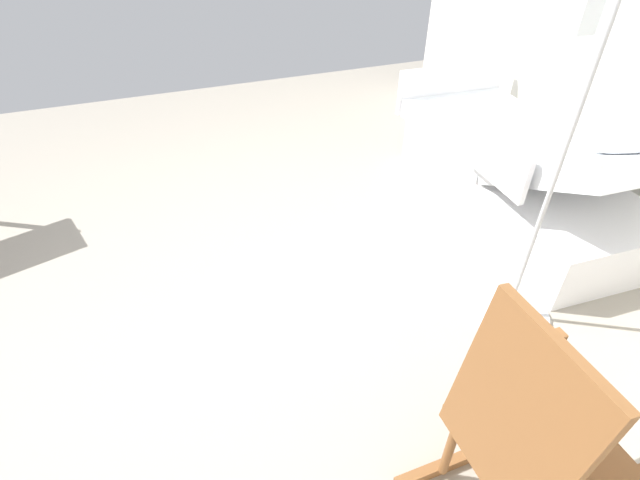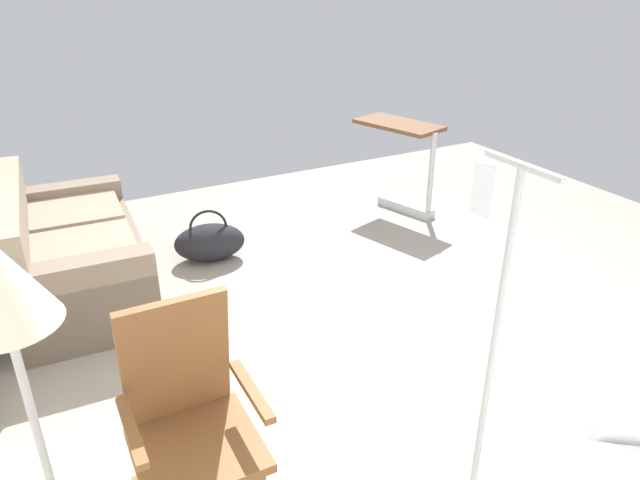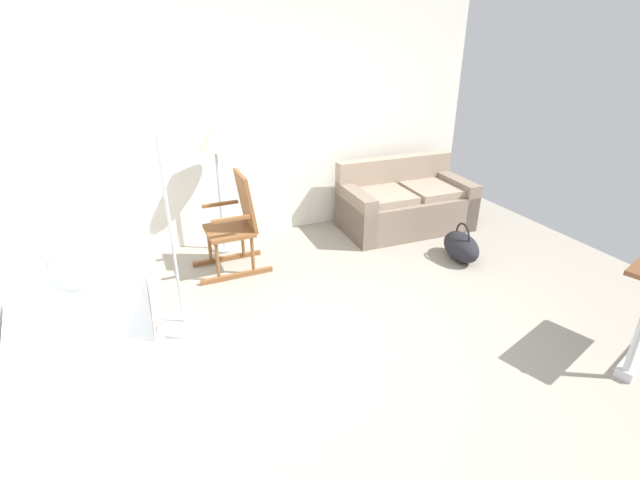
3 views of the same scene
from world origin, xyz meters
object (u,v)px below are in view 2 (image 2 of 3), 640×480
couch (72,256)px  rocking_chair (191,427)px  floor_lamp (3,310)px  overbed_table (404,156)px  duffel_bag (210,242)px

couch → rocking_chair: size_ratio=1.56×
floor_lamp → overbed_table: (2.50, -3.32, -0.70)m
duffel_bag → overbed_table: bearing=-85.7°
rocking_chair → overbed_table: bearing=-48.5°
rocking_chair → couch: bearing=5.1°
overbed_table → duffel_bag: size_ratio=1.43×
rocking_chair → floor_lamp: size_ratio=0.71×
couch → duffel_bag: couch is taller
couch → floor_lamp: floor_lamp is taller
rocking_chair → duffel_bag: size_ratio=1.71×
rocking_chair → duffel_bag: rocking_chair is taller
rocking_chair → overbed_table: (2.47, -2.79, 0.03)m
floor_lamp → overbed_table: floor_lamp is taller
couch → rocking_chair: 2.26m
couch → floor_lamp: 2.47m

